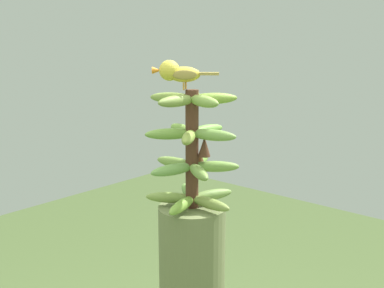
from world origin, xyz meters
The scene contains 2 objects.
banana_bunch centered at (0.00, 0.00, 1.57)m, with size 0.28×0.28×0.35m.
perched_bird centered at (0.03, 0.03, 1.80)m, with size 0.17×0.13×0.08m.
Camera 1 is at (-0.88, 1.00, 1.87)m, focal length 43.46 mm.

